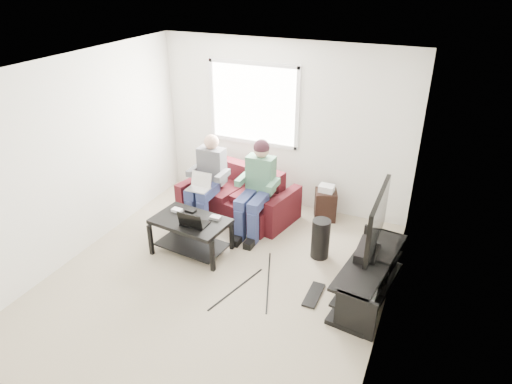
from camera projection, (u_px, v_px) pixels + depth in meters
floor at (218, 278)px, 5.74m from camera, size 4.50×4.50×0.00m
ceiling at (209, 70)px, 4.57m from camera, size 4.50×4.50×0.00m
wall_back at (284, 127)px, 6.99m from camera, size 4.50×0.00×4.50m
wall_front at (67, 311)px, 3.32m from camera, size 4.50×0.00×4.50m
wall_left at (77, 158)px, 5.87m from camera, size 0.00×4.50×4.50m
wall_right at (395, 222)px, 4.44m from camera, size 0.00×4.50×4.50m
window at (253, 104)px, 7.02m from camera, size 1.48×0.04×1.28m
sofa at (240, 199)px, 7.03m from camera, size 1.79×1.03×0.77m
person_left at (207, 177)px, 6.77m from camera, size 0.40×0.71×1.31m
person_right at (257, 182)px, 6.47m from camera, size 0.40×0.71×1.36m
laptop_silver at (199, 186)px, 6.57m from camera, size 0.37×0.30×0.24m
coffee_table at (191, 228)px, 6.12m from camera, size 1.06×0.72×0.50m
laptop_black at (194, 216)px, 5.90m from camera, size 0.34×0.24×0.24m
controller_a at (177, 210)px, 6.25m from camera, size 0.15×0.10×0.04m
controller_b at (191, 211)px, 6.23m from camera, size 0.15×0.10×0.04m
controller_c at (215, 218)px, 6.06m from camera, size 0.14×0.09×0.04m
tv_stand at (368, 279)px, 5.39m from camera, size 0.65×1.54×0.49m
tv at (377, 221)px, 5.14m from camera, size 0.12×1.10×0.81m
soundbar at (363, 249)px, 5.36m from camera, size 0.12×0.50×0.10m
drink_cup at (377, 228)px, 5.77m from camera, size 0.08×0.08×0.12m
console_white at (362, 294)px, 5.03m from camera, size 0.30×0.22×0.06m
console_grey at (374, 259)px, 5.59m from camera, size 0.34×0.26×0.08m
console_black at (368, 276)px, 5.31m from camera, size 0.38×0.30×0.07m
subwoofer at (320, 239)px, 6.05m from camera, size 0.24×0.24×0.55m
keyboard_floor at (314, 295)px, 5.44m from camera, size 0.16×0.47×0.03m
end_table at (325, 204)px, 6.97m from camera, size 0.32×0.32×0.57m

